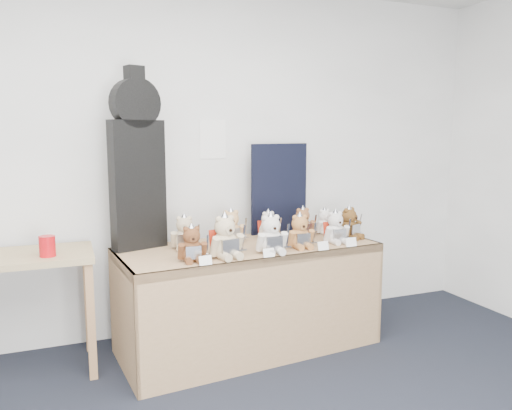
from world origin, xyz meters
name	(u,v)px	position (x,y,z in m)	size (l,w,h in m)	color
room_shell	(213,139)	(0.61, 2.49, 1.51)	(6.00, 6.00, 6.00)	silver
display_table	(253,270)	(0.72, 1.90, 0.60)	(1.89, 0.93, 0.76)	#94714B
side_table	(14,275)	(-0.83, 2.12, 0.67)	(0.97, 0.55, 0.80)	#A38757
guitar_case	(137,161)	(-0.03, 2.18, 1.37)	(0.39, 0.22, 1.24)	black
navy_board	(280,188)	(1.12, 2.35, 1.12)	(0.54, 0.02, 0.72)	black
red_cup	(47,246)	(-0.62, 2.00, 0.87)	(0.10, 0.10, 0.13)	red
teddy_front_far_left	(192,245)	(0.22, 1.69, 0.86)	(0.21, 0.17, 0.26)	brown
teddy_front_left	(225,239)	(0.45, 1.70, 0.89)	(0.27, 0.23, 0.32)	#C8B28D
teddy_front_centre	(271,236)	(0.77, 1.71, 0.88)	(0.24, 0.19, 0.30)	silver
teddy_front_right	(300,233)	(1.02, 1.77, 0.87)	(0.22, 0.17, 0.27)	#A66F3F
teddy_front_far_right	(336,229)	(1.34, 1.83, 0.87)	(0.22, 0.18, 0.27)	silver
teddy_front_end	(349,224)	(1.51, 1.92, 0.87)	(0.23, 0.22, 0.27)	brown
teddy_back_left	(185,234)	(0.26, 2.04, 0.87)	(0.22, 0.19, 0.27)	#C6B190
teddy_back_centre_left	(231,228)	(0.63, 2.11, 0.87)	(0.23, 0.19, 0.28)	tan
teddy_back_centre_right	(268,226)	(0.93, 2.14, 0.86)	(0.20, 0.18, 0.24)	silver
teddy_back_right	(303,223)	(1.22, 2.12, 0.87)	(0.21, 0.17, 0.26)	brown
teddy_back_end	(325,222)	(1.43, 2.15, 0.85)	(0.19, 0.16, 0.23)	white
entry_card_a	(205,260)	(0.27, 1.56, 0.79)	(0.08, 0.00, 0.06)	white
entry_card_b	(269,253)	(0.71, 1.60, 0.79)	(0.08, 0.00, 0.06)	white
entry_card_c	(323,246)	(1.13, 1.64, 0.80)	(0.08, 0.00, 0.06)	white
entry_card_d	(351,242)	(1.37, 1.67, 0.80)	(0.09, 0.00, 0.06)	white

